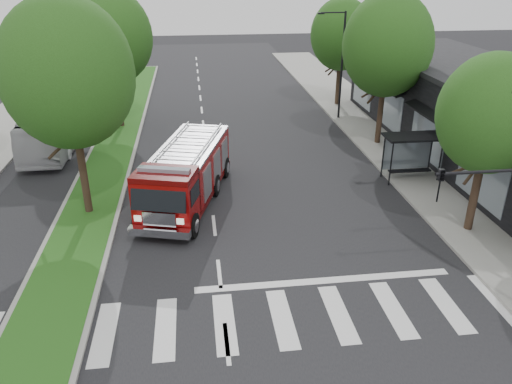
% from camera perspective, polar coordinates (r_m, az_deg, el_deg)
% --- Properties ---
extents(ground, '(140.00, 140.00, 0.00)m').
position_cam_1_polar(ground, '(20.07, -4.21, -9.29)').
color(ground, black).
rests_on(ground, ground).
extents(sidewalk_right, '(5.00, 80.00, 0.15)m').
position_cam_1_polar(sidewalk_right, '(31.71, 17.78, 3.04)').
color(sidewalk_right, gray).
rests_on(sidewalk_right, ground).
extents(median, '(3.00, 50.00, 0.15)m').
position_cam_1_polar(median, '(36.75, -15.39, 6.32)').
color(median, gray).
rests_on(median, ground).
extents(storefront_row, '(8.00, 30.00, 5.00)m').
position_cam_1_polar(storefront_row, '(33.10, 25.49, 7.15)').
color(storefront_row, black).
rests_on(storefront_row, ground).
extents(bus_shelter, '(3.20, 1.60, 2.61)m').
position_cam_1_polar(bus_shelter, '(28.95, 17.39, 5.19)').
color(bus_shelter, black).
rests_on(bus_shelter, ground).
extents(tree_right_near, '(4.40, 4.40, 8.05)m').
position_cam_1_polar(tree_right_near, '(22.95, 25.26, 8.03)').
color(tree_right_near, black).
rests_on(tree_right_near, ground).
extents(tree_right_mid, '(5.60, 5.60, 9.72)m').
position_cam_1_polar(tree_right_mid, '(33.26, 14.80, 15.91)').
color(tree_right_mid, black).
rests_on(tree_right_mid, ground).
extents(tree_right_far, '(5.00, 5.00, 8.73)m').
position_cam_1_polar(tree_right_far, '(42.72, 9.74, 17.31)').
color(tree_right_far, black).
rests_on(tree_right_far, ground).
extents(tree_median_near, '(5.80, 5.80, 10.16)m').
position_cam_1_polar(tree_median_near, '(23.64, -20.73, 12.52)').
color(tree_median_near, black).
rests_on(tree_median_near, ground).
extents(tree_median_far, '(5.60, 5.60, 9.72)m').
position_cam_1_polar(tree_median_far, '(37.29, -16.17, 16.66)').
color(tree_median_far, black).
rests_on(tree_median_far, ground).
extents(streetlight_right_far, '(2.11, 0.20, 8.00)m').
position_cam_1_polar(streetlight_right_far, '(38.81, 9.60, 14.54)').
color(streetlight_right_far, black).
rests_on(streetlight_right_far, ground).
extents(fire_engine, '(5.06, 9.45, 3.14)m').
position_cam_1_polar(fire_engine, '(25.32, -7.96, 2.02)').
color(fire_engine, '#4F0404').
rests_on(fire_engine, ground).
extents(city_bus, '(2.51, 10.70, 2.98)m').
position_cam_1_polar(city_bus, '(35.69, -21.80, 7.26)').
color(city_bus, '#BABABF').
rests_on(city_bus, ground).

